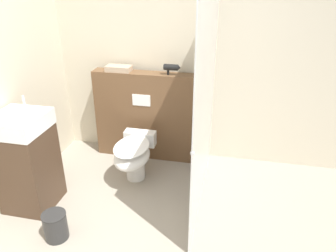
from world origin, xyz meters
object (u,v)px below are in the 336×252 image
Objects in this scene: toilet at (134,155)px; sink_vanity at (27,161)px; hair_drier at (172,68)px; waste_bin at (55,226)px.

toilet is 0.58× the size of sink_vanity.
hair_drier is at bearing 60.29° from toilet.
toilet is 1.08m from hair_drier.
waste_bin is (-0.41, -1.03, -0.19)m from toilet.
hair_drier reaches higher than toilet.
waste_bin is at bearing -40.11° from sink_vanity.
waste_bin is (0.47, -0.40, -0.37)m from sink_vanity.
sink_vanity is at bearing -135.43° from hair_drier.
sink_vanity is 5.88× the size of hair_drier.
sink_vanity reaches higher than toilet.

